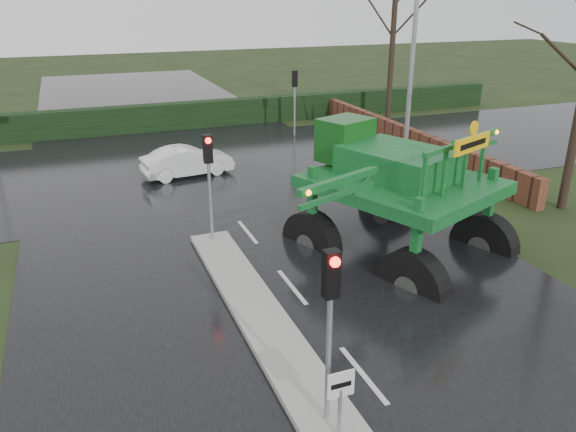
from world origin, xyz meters
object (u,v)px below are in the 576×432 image
object	(u,v)px
keep_left_sign	(340,394)
traffic_signal_near	(330,301)
traffic_signal_far	(295,88)
crop_sprayer	(412,196)
traffic_signal_mid	(209,166)
street_light_right	(408,30)
white_sedan	(188,176)

from	to	relation	value
keep_left_sign	traffic_signal_near	size ratio (longest dim) A/B	0.38
traffic_signal_far	crop_sprayer	world-z (taller)	crop_sprayer
traffic_signal_near	traffic_signal_mid	distance (m)	8.50
keep_left_sign	traffic_signal_far	bearing A→B (deg)	70.07
keep_left_sign	crop_sprayer	size ratio (longest dim) A/B	0.15
keep_left_sign	traffic_signal_mid	world-z (taller)	traffic_signal_mid
traffic_signal_far	street_light_right	world-z (taller)	street_light_right
traffic_signal_far	street_light_right	size ratio (longest dim) A/B	0.35
traffic_signal_near	white_sedan	xyz separation A→B (m)	(0.76, 15.84, -2.59)
traffic_signal_near	traffic_signal_far	distance (m)	22.42
traffic_signal_far	white_sedan	bearing A→B (deg)	36.34
traffic_signal_mid	traffic_signal_far	world-z (taller)	same
traffic_signal_far	street_light_right	xyz separation A→B (m)	(1.69, -8.01, 3.40)
crop_sprayer	traffic_signal_near	bearing A→B (deg)	-157.89
traffic_signal_near	crop_sprayer	world-z (taller)	crop_sprayer
traffic_signal_far	crop_sprayer	size ratio (longest dim) A/B	0.40
street_light_right	crop_sprayer	xyz separation A→B (m)	(-5.23, -8.88, -3.47)
traffic_signal_near	traffic_signal_far	size ratio (longest dim) A/B	1.00
keep_left_sign	crop_sprayer	world-z (taller)	crop_sprayer
traffic_signal_far	white_sedan	distance (m)	9.11
street_light_right	traffic_signal_mid	bearing A→B (deg)	-154.60
traffic_signal_near	crop_sprayer	distance (m)	5.94
keep_left_sign	traffic_signal_near	xyz separation A→B (m)	(0.00, 0.49, 1.53)
white_sedan	keep_left_sign	bearing A→B (deg)	170.17
traffic_signal_near	street_light_right	size ratio (longest dim) A/B	0.35
traffic_signal_mid	traffic_signal_near	bearing A→B (deg)	-90.00
keep_left_sign	crop_sprayer	distance (m)	6.46
traffic_signal_mid	street_light_right	world-z (taller)	street_light_right
crop_sprayer	white_sedan	bearing A→B (deg)	84.73
traffic_signal_near	traffic_signal_mid	xyz separation A→B (m)	(0.00, 8.50, 0.00)
traffic_signal_near	white_sedan	size ratio (longest dim) A/B	0.91
traffic_signal_near	street_light_right	world-z (taller)	street_light_right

